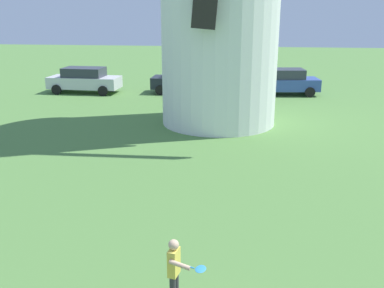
% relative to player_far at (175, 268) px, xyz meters
% --- Properties ---
extents(player_far, '(0.71, 0.61, 1.24)m').
position_rel_player_far_xyz_m(player_far, '(0.00, 0.00, 0.00)').
color(player_far, '#333338').
rests_on(player_far, ground_plane).
extents(parked_car_silver, '(4.43, 2.00, 1.56)m').
position_rel_player_far_xyz_m(parked_car_silver, '(-8.87, 19.58, 0.11)').
color(parked_car_silver, silver).
rests_on(parked_car_silver, ground_plane).
extents(parked_car_black, '(3.88, 1.89, 1.56)m').
position_rel_player_far_xyz_m(parked_car_black, '(-2.72, 20.21, 0.11)').
color(parked_car_black, '#1E232D').
rests_on(parked_car_black, ground_plane).
extents(parked_car_blue, '(4.27, 2.26, 1.56)m').
position_rel_player_far_xyz_m(parked_car_blue, '(3.41, 20.43, 0.11)').
color(parked_car_blue, '#334C99').
rests_on(parked_car_blue, ground_plane).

